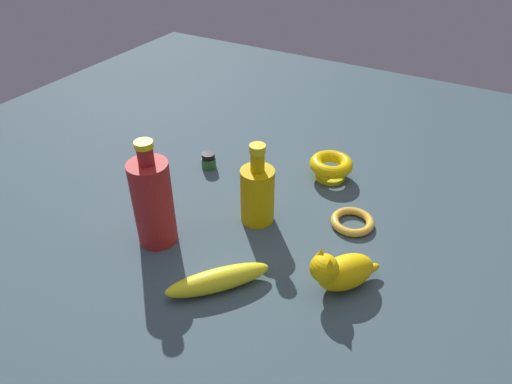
{
  "coord_description": "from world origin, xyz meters",
  "views": [
    {
      "loc": [
        0.67,
        0.38,
        0.63
      ],
      "look_at": [
        0.0,
        0.0,
        0.07
      ],
      "focal_mm": 32.28,
      "sensor_mm": 36.0,
      "label": 1
    }
  ],
  "objects": [
    {
      "name": "bangle",
      "position": [
        -0.09,
        0.19,
        0.01
      ],
      "size": [
        0.09,
        0.09,
        0.02
      ],
      "primitive_type": "torus",
      "color": "yellow",
      "rests_on": "ground"
    },
    {
      "name": "bottle_short",
      "position": [
        -0.01,
        0.0,
        0.07
      ],
      "size": [
        0.07,
        0.07,
        0.18
      ],
      "color": "#CAA505",
      "rests_on": "ground"
    },
    {
      "name": "cat_figurine",
      "position": [
        0.09,
        0.22,
        0.04
      ],
      "size": [
        0.13,
        0.11,
        0.09
      ],
      "color": "yellow",
      "rests_on": "ground"
    },
    {
      "name": "bowl",
      "position": [
        -0.23,
        0.08,
        0.03
      ],
      "size": [
        0.1,
        0.1,
        0.05
      ],
      "color": "yellow",
      "rests_on": "ground"
    },
    {
      "name": "ground",
      "position": [
        0.0,
        0.0,
        0.0
      ],
      "size": [
        2.0,
        2.0,
        0.0
      ],
      "primitive_type": "plane",
      "color": "#384C56"
    },
    {
      "name": "banana",
      "position": [
        0.2,
        0.04,
        0.02
      ],
      "size": [
        0.17,
        0.16,
        0.04
      ],
      "primitive_type": "ellipsoid",
      "rotation": [
        0.0,
        0.0,
        2.43
      ],
      "color": "yellow",
      "rests_on": "ground"
    },
    {
      "name": "nail_polish_jar",
      "position": [
        -0.12,
        -0.21,
        0.02
      ],
      "size": [
        0.04,
        0.04,
        0.04
      ],
      "color": "#2A5F2D",
      "rests_on": "ground"
    },
    {
      "name": "bottle_tall",
      "position": [
        0.15,
        -0.14,
        0.09
      ],
      "size": [
        0.08,
        0.08,
        0.23
      ],
      "color": "#A72121",
      "rests_on": "ground"
    }
  ]
}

